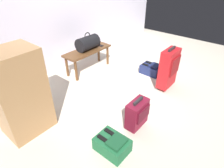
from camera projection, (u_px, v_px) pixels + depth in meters
ground_plane at (130, 89)px, 3.29m from camera, size 6.60×6.60×0.00m
bench at (88, 53)px, 3.70m from camera, size 1.00×0.36×0.44m
duffel_bag_black at (88, 43)px, 3.60m from camera, size 0.44×0.26×0.34m
cell_phone at (100, 45)px, 3.84m from camera, size 0.07×0.14×0.01m
suitcase_upright_red at (169, 68)px, 3.13m from camera, size 0.38×0.21×0.74m
suitcase_small_burgundy at (137, 114)px, 2.40m from camera, size 0.32×0.18×0.46m
backpack_green at (112, 144)px, 2.17m from camera, size 0.28×0.38×0.21m
backpack_navy at (151, 69)px, 3.71m from camera, size 0.28×0.38×0.21m
side_cabinet at (20, 94)px, 2.23m from camera, size 0.56×0.44×1.10m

